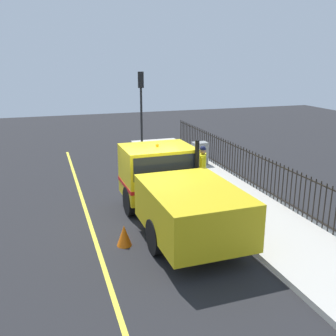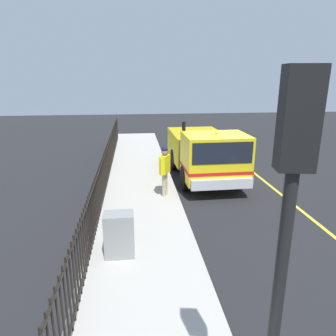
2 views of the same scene
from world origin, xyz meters
name	(u,v)px [view 1 (image 1 of 2)]	position (x,y,z in m)	size (l,w,h in m)	color
ground_plane	(151,216)	(0.00, 0.00, 0.00)	(49.33, 49.33, 0.00)	#232326
sidewalk_slab	(240,203)	(3.28, 0.00, 0.08)	(2.77, 22.42, 0.16)	#B7B2A8
lane_marking	(90,224)	(-1.97, 0.00, 0.00)	(0.12, 20.18, 0.01)	yellow
work_truck	(172,187)	(0.47, -0.80, 1.22)	(2.45, 5.89, 2.53)	yellow
worker_standing	(203,164)	(2.37, 1.30, 1.24)	(0.43, 0.58, 1.77)	yellow
iron_fence	(271,178)	(4.50, 0.00, 0.87)	(0.04, 19.09, 1.40)	black
traffic_light_near	(141,95)	(2.07, 9.17, 3.11)	(0.33, 0.25, 4.16)	black
utility_cabinet	(200,153)	(3.81, 4.97, 0.69)	(0.69, 0.49, 1.06)	gray
traffic_cone	(124,235)	(-1.24, -1.73, 0.30)	(0.42, 0.42, 0.60)	orange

